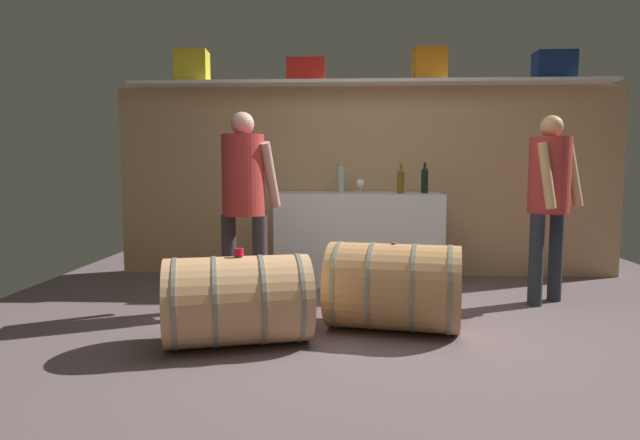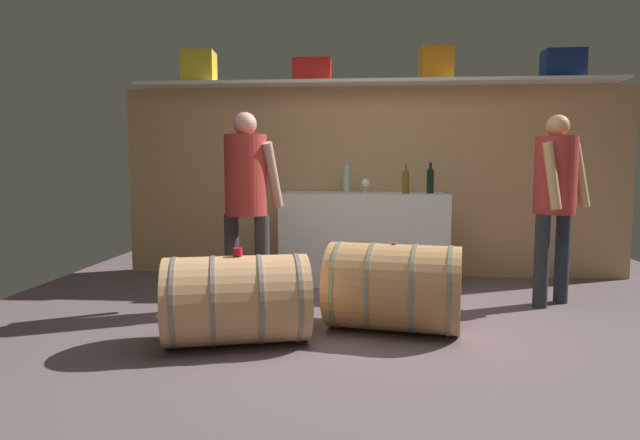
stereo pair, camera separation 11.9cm
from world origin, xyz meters
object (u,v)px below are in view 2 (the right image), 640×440
at_px(toolcase_orange, 436,64).
at_px(toolcase_navy, 563,64).
at_px(work_cabinet, 363,238).
at_px(winemaker_pouring, 246,190).
at_px(wine_bottle_dark, 430,180).
at_px(wine_bottle_clear, 347,178).
at_px(visitor_tasting, 556,190).
at_px(wine_bottle_amber, 406,181).
at_px(wine_barrel_far, 394,287).
at_px(wine_glass, 365,184).
at_px(wine_barrel_near, 237,300).
at_px(toolcase_yellow, 199,68).
at_px(tasting_cup, 238,252).
at_px(toolcase_red, 312,71).

height_order(toolcase_orange, toolcase_navy, toolcase_orange).
relative_size(work_cabinet, winemaker_pouring, 1.02).
relative_size(toolcase_navy, wine_bottle_dark, 1.26).
relative_size(work_cabinet, wine_bottle_clear, 5.11).
bearing_deg(visitor_tasting, toolcase_navy, -147.37).
bearing_deg(wine_bottle_clear, wine_bottle_amber, -21.47).
relative_size(wine_bottle_dark, wine_barrel_far, 0.29).
xyz_separation_m(wine_bottle_clear, wine_barrel_far, (0.39, -1.70, -0.72)).
xyz_separation_m(toolcase_orange, wine_glass, (-0.69, -0.37, -1.17)).
bearing_deg(work_cabinet, toolcase_orange, 17.97).
xyz_separation_m(work_cabinet, wine_bottle_dark, (0.64, -0.03, 0.57)).
bearing_deg(wine_barrel_near, toolcase_yellow, 97.26).
relative_size(work_cabinet, wine_glass, 11.31).
height_order(toolcase_navy, wine_glass, toolcase_navy).
xyz_separation_m(wine_bottle_dark, tasting_cup, (-1.44, -1.92, -0.41)).
relative_size(wine_bottle_amber, wine_barrel_far, 0.28).
distance_m(wine_bottle_amber, wine_bottle_clear, 0.61).
bearing_deg(wine_barrel_near, toolcase_navy, 23.94).
bearing_deg(toolcase_orange, wine_glass, -155.30).
distance_m(toolcase_yellow, wine_glass, 2.10).
distance_m(toolcase_yellow, toolcase_red, 1.16).
height_order(toolcase_red, wine_barrel_near, toolcase_red).
bearing_deg(toolcase_red, tasting_cup, -98.94).
relative_size(wine_glass, wine_barrel_far, 0.14).
bearing_deg(wine_bottle_clear, toolcase_red, 161.90).
distance_m(toolcase_navy, wine_bottle_amber, 1.92).
height_order(toolcase_yellow, wine_barrel_far, toolcase_yellow).
bearing_deg(work_cabinet, wine_bottle_clear, 147.34).
xyz_separation_m(wine_bottle_clear, visitor_tasting, (1.73, -0.89, -0.07)).
relative_size(wine_glass, wine_barrel_near, 0.14).
xyz_separation_m(work_cabinet, wine_bottle_clear, (-0.17, 0.11, 0.58)).
distance_m(toolcase_red, wine_barrel_near, 2.85).
bearing_deg(visitor_tasting, toolcase_orange, -87.53).
xyz_separation_m(tasting_cup, visitor_tasting, (2.35, 1.17, 0.35)).
bearing_deg(wine_barrel_far, toolcase_red, 122.56).
height_order(toolcase_navy, wine_barrel_far, toolcase_navy).
height_order(toolcase_navy, work_cabinet, toolcase_navy).
distance_m(toolcase_yellow, wine_barrel_near, 3.00).
xyz_separation_m(toolcase_red, toolcase_orange, (1.23, 0.00, 0.05)).
height_order(toolcase_navy, wine_bottle_amber, toolcase_navy).
distance_m(work_cabinet, wine_bottle_dark, 0.86).
bearing_deg(wine_bottle_clear, tasting_cup, -106.83).
bearing_deg(wine_barrel_near, winemaker_pouring, 82.87).
distance_m(toolcase_yellow, visitor_tasting, 3.60).
distance_m(wine_bottle_clear, tasting_cup, 2.20).
bearing_deg(work_cabinet, visitor_tasting, -26.72).
xyz_separation_m(toolcase_navy, winemaker_pouring, (-2.84, -1.34, -1.17)).
height_order(wine_glass, wine_barrel_near, wine_glass).
bearing_deg(toolcase_red, wine_barrel_near, -99.25).
distance_m(work_cabinet, wine_bottle_clear, 0.62).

